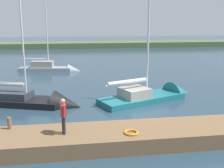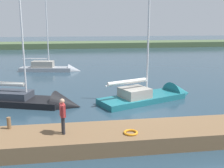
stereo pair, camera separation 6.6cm
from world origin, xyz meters
The scene contains 9 objects.
ground_plane centered at (0.00, 0.00, 0.00)m, with size 200.00×200.00×0.00m, color #263D4C.
far_shoreline centered at (0.00, -48.45, 0.00)m, with size 180.00×8.00×2.40m, color #4C603D.
dock_pier centered at (0.00, 4.19, 0.37)m, with size 19.30×2.58×0.73m, color brown.
mooring_post_far centered at (7.33, 3.29, 1.02)m, with size 0.19×0.19×0.57m, color brown.
life_ring_buoy centered at (1.74, 4.71, 0.78)m, with size 0.66×0.66×0.10m, color orange.
sailboat_inner_slip centered at (-2.06, -3.19, 0.11)m, with size 8.31×5.10×8.56m.
sailboat_outer_mooring centered at (6.84, -2.79, 0.16)m, with size 7.98×4.37×9.73m.
sailboat_far_right centered at (6.59, -16.56, 0.17)m, with size 7.40×2.78×9.36m.
person_on_dock centered at (4.77, 4.24, 1.68)m, with size 0.29×0.62×1.65m.
Camera 2 is at (4.26, 15.92, 5.66)m, focal length 43.21 mm.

